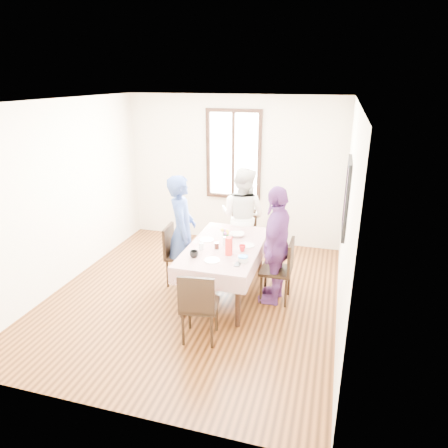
{
  "coord_description": "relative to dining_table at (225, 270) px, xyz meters",
  "views": [
    {
      "loc": [
        1.83,
        -4.84,
        2.98
      ],
      "look_at": [
        0.42,
        0.12,
        1.1
      ],
      "focal_mm": 32.45,
      "sensor_mm": 36.0,
      "label": 1
    }
  ],
  "objects": [
    {
      "name": "window_pane",
      "position": [
        -0.42,
        2.07,
        1.27
      ],
      "size": [
        0.9,
        0.02,
        1.5
      ],
      "primitive_type": "cube",
      "color": "white",
      "rests_on": "back_wall"
    },
    {
      "name": "juice_carton",
      "position": [
        0.13,
        -0.29,
        0.51
      ],
      "size": [
        0.08,
        0.08,
        0.25
      ],
      "primitive_type": "cube",
      "color": "red",
      "rests_on": "tablecloth"
    },
    {
      "name": "plate_right",
      "position": [
        0.3,
        0.08,
        0.39
      ],
      "size": [
        0.2,
        0.2,
        0.01
      ],
      "primitive_type": "cylinder",
      "color": "white",
      "rests_on": "tablecloth"
    },
    {
      "name": "mug_green",
      "position": [
        -0.08,
        0.33,
        0.42
      ],
      "size": [
        0.13,
        0.13,
        0.08
      ],
      "primitive_type": "imported",
      "rotation": [
        0.0,
        0.0,
        -0.72
      ],
      "color": "#0C7226",
      "rests_on": "tablecloth"
    },
    {
      "name": "art_poster",
      "position": [
        1.56,
        0.13,
        1.18
      ],
      "size": [
        0.04,
        0.76,
        0.96
      ],
      "primitive_type": "cube",
      "color": "red",
      "rests_on": "right_wall"
    },
    {
      "name": "butter_lid",
      "position": [
        0.36,
        -0.44,
        0.46
      ],
      "size": [
        0.12,
        0.12,
        0.01
      ],
      "primitive_type": "cylinder",
      "color": "blue",
      "rests_on": "butter_tub"
    },
    {
      "name": "chair_far",
      "position": [
        0.0,
        1.1,
        0.08
      ],
      "size": [
        0.46,
        0.46,
        0.91
      ],
      "primitive_type": "cube",
      "rotation": [
        0.0,
        0.0,
        3.25
      ],
      "color": "black",
      "rests_on": "ground"
    },
    {
      "name": "chair_left",
      "position": [
        -0.72,
        0.15,
        0.08
      ],
      "size": [
        0.45,
        0.45,
        0.91
      ],
      "primitive_type": "cube",
      "rotation": [
        0.0,
        0.0,
        -1.5
      ],
      "color": "black",
      "rests_on": "ground"
    },
    {
      "name": "mug_flag",
      "position": [
        0.28,
        -0.12,
        0.43
      ],
      "size": [
        0.12,
        0.12,
        0.09
      ],
      "primitive_type": "imported",
      "rotation": [
        0.0,
        0.0,
        0.44
      ],
      "color": "red",
      "rests_on": "tablecloth"
    },
    {
      "name": "ground",
      "position": [
        -0.42,
        -0.17,
        -0.38
      ],
      "size": [
        4.5,
        4.5,
        0.0
      ],
      "primitive_type": "plane",
      "color": "#311909",
      "rests_on": "ground"
    },
    {
      "name": "back_wall",
      "position": [
        -0.42,
        2.08,
        0.98
      ],
      "size": [
        4.0,
        0.0,
        4.0
      ],
      "primitive_type": "plane",
      "rotation": [
        1.57,
        0.0,
        0.0
      ],
      "color": "#F0E4C6",
      "rests_on": "ground"
    },
    {
      "name": "plate_left",
      "position": [
        -0.31,
        0.12,
        0.39
      ],
      "size": [
        0.2,
        0.2,
        0.01
      ],
      "primitive_type": "cylinder",
      "color": "white",
      "rests_on": "tablecloth"
    },
    {
      "name": "person_far",
      "position": [
        0.0,
        1.08,
        0.45
      ],
      "size": [
        0.94,
        0.82,
        1.65
      ],
      "primitive_type": "imported",
      "rotation": [
        0.0,
        0.0,
        2.87
      ],
      "color": "white",
      "rests_on": "ground"
    },
    {
      "name": "chair_right",
      "position": [
        0.72,
        0.05,
        0.08
      ],
      "size": [
        0.42,
        0.42,
        0.91
      ],
      "primitive_type": "cube",
      "rotation": [
        0.0,
        0.0,
        1.57
      ],
      "color": "black",
      "rests_on": "ground"
    },
    {
      "name": "flower_vase",
      "position": [
        -0.01,
        0.03,
        0.45
      ],
      "size": [
        0.06,
        0.06,
        0.12
      ],
      "primitive_type": "cylinder",
      "color": "silver",
      "rests_on": "tablecloth"
    },
    {
      "name": "plate_near",
      "position": [
        -0.03,
        -0.52,
        0.39
      ],
      "size": [
        0.2,
        0.2,
        0.01
      ],
      "primitive_type": "cylinder",
      "color": "white",
      "rests_on": "tablecloth"
    },
    {
      "name": "drinking_glass",
      "position": [
        -0.27,
        -0.22,
        0.43
      ],
      "size": [
        0.07,
        0.07,
        0.09
      ],
      "primitive_type": "cylinder",
      "color": "silver",
      "rests_on": "tablecloth"
    },
    {
      "name": "dining_table",
      "position": [
        0.0,
        0.0,
        0.0
      ],
      "size": [
        0.87,
        1.59,
        0.75
      ],
      "primitive_type": "cube",
      "color": "black",
      "rests_on": "ground"
    },
    {
      "name": "serving_bowl",
      "position": [
        0.08,
        0.38,
        0.41
      ],
      "size": [
        0.25,
        0.25,
        0.05
      ],
      "primitive_type": "imported",
      "rotation": [
        0.0,
        0.0,
        0.24
      ],
      "color": "white",
      "rests_on": "tablecloth"
    },
    {
      "name": "jam_jar",
      "position": [
        -0.08,
        -0.14,
        0.43
      ],
      "size": [
        0.06,
        0.06,
        0.09
      ],
      "primitive_type": "cylinder",
      "color": "black",
      "rests_on": "tablecloth"
    },
    {
      "name": "mug_black",
      "position": [
        -0.28,
        -0.49,
        0.43
      ],
      "size": [
        0.14,
        0.14,
        0.09
      ],
      "primitive_type": "imported",
      "rotation": [
        0.0,
        0.0,
        -0.26
      ],
      "color": "black",
      "rests_on": "tablecloth"
    },
    {
      "name": "chair_near",
      "position": [
        0.0,
        -1.1,
        0.08
      ],
      "size": [
        0.47,
        0.47,
        0.91
      ],
      "primitive_type": "cube",
      "rotation": [
        0.0,
        0.0,
        0.13
      ],
      "color": "black",
      "rests_on": "ground"
    },
    {
      "name": "window_frame",
      "position": [
        -0.42,
        2.06,
        1.27
      ],
      "size": [
        1.02,
        0.06,
        1.62
      ],
      "primitive_type": "cube",
      "color": "black",
      "rests_on": "back_wall"
    },
    {
      "name": "flower_bunch",
      "position": [
        -0.01,
        0.03,
        0.56
      ],
      "size": [
        0.09,
        0.09,
        0.1
      ],
      "primitive_type": null,
      "color": "yellow",
      "rests_on": "flower_vase"
    },
    {
      "name": "tablecloth",
      "position": [
        0.0,
        0.0,
        0.38
      ],
      "size": [
        0.99,
        1.71,
        0.01
      ],
      "primitive_type": "cube",
      "color": "#53090B",
      "rests_on": "dining_table"
    },
    {
      "name": "person_right",
      "position": [
        0.7,
        0.05,
        0.45
      ],
      "size": [
        0.49,
        1.01,
        1.66
      ],
      "primitive_type": "imported",
      "rotation": [
        0.0,
        0.0,
        -1.66
      ],
      "color": "#633075",
      "rests_on": "ground"
    },
    {
      "name": "right_wall",
      "position": [
        1.58,
        -0.17,
        0.98
      ],
      "size": [
        0.0,
        4.5,
        4.5
      ],
      "primitive_type": "plane",
      "rotation": [
        1.57,
        0.0,
        -1.57
      ],
      "color": "#F0E4C6",
      "rests_on": "ground"
    },
    {
      "name": "person_left",
      "position": [
        -0.7,
        0.15,
        0.47
      ],
      "size": [
        0.58,
        0.71,
        1.69
      ],
      "primitive_type": "imported",
      "rotation": [
        0.0,
        0.0,
        1.9
      ],
      "color": "navy",
      "rests_on": "ground"
    },
    {
      "name": "butter_tub",
      "position": [
        0.36,
        -0.44,
        0.42
      ],
      "size": [
        0.13,
        0.13,
        0.06
      ],
      "primitive_type": "cylinder",
      "color": "white",
      "rests_on": "tablecloth"
    },
    {
      "name": "smartphone",
      "position": [
        0.32,
        -0.54,
        0.39
      ],
      "size": [
        0.07,
        0.14,
        0.01
      ],
      "primitive_type": "cube",
      "color": "black",
      "rests_on": "tablecloth"
    }
  ]
}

